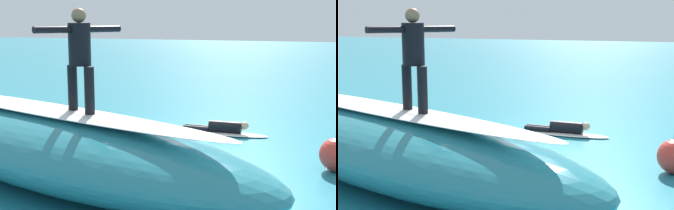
% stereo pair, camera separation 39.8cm
% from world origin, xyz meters
% --- Properties ---
extents(ground_plane, '(120.00, 120.00, 0.00)m').
position_xyz_m(ground_plane, '(0.00, 0.00, 0.00)').
color(ground_plane, teal).
extents(wave_crest, '(9.84, 5.29, 1.24)m').
position_xyz_m(wave_crest, '(0.57, 2.75, 0.62)').
color(wave_crest, teal).
rests_on(wave_crest, ground_plane).
extents(wave_foam_lip, '(7.98, 3.24, 0.08)m').
position_xyz_m(wave_foam_lip, '(0.57, 2.75, 1.28)').
color(wave_foam_lip, white).
rests_on(wave_foam_lip, wave_crest).
extents(surfboard_riding, '(2.02, 1.30, 0.10)m').
position_xyz_m(surfboard_riding, '(-0.36, 3.04, 1.29)').
color(surfboard_riding, silver).
rests_on(surfboard_riding, wave_crest).
extents(surfer_riding, '(0.79, 1.48, 1.68)m').
position_xyz_m(surfer_riding, '(-0.36, 3.04, 2.32)').
color(surfer_riding, black).
rests_on(surfer_riding, surfboard_riding).
extents(surfboard_paddling, '(2.17, 0.61, 0.07)m').
position_xyz_m(surfboard_paddling, '(-1.45, -1.89, 0.03)').
color(surfboard_paddling, silver).
rests_on(surfboard_paddling, ground_plane).
extents(surfer_paddling, '(1.67, 0.35, 0.30)m').
position_xyz_m(surfer_paddling, '(-1.32, -1.88, 0.19)').
color(surfer_paddling, black).
rests_on(surfer_paddling, surfboard_paddling).
extents(foam_patch_mid, '(1.28, 1.24, 0.18)m').
position_xyz_m(foam_patch_mid, '(-0.73, 0.05, 0.09)').
color(foam_patch_mid, white).
rests_on(foam_patch_mid, ground_plane).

